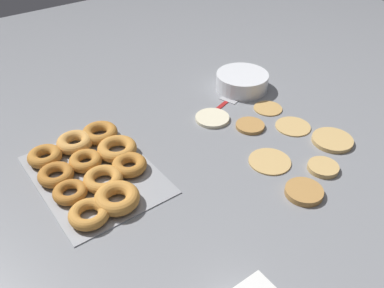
{
  "coord_description": "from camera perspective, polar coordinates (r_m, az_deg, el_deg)",
  "views": [
    {
      "loc": [
        0.61,
        -0.64,
        0.69
      ],
      "look_at": [
        -0.08,
        -0.12,
        0.04
      ],
      "focal_mm": 38.0,
      "sensor_mm": 36.0,
      "label": 1
    }
  ],
  "objects": [
    {
      "name": "pancake_4",
      "position": [
        1.26,
        2.87,
        3.64
      ],
      "size": [
        0.11,
        0.11,
        0.01
      ],
      "primitive_type": "cylinder",
      "color": "beige",
      "rests_on": "ground_plane"
    },
    {
      "name": "pancake_1",
      "position": [
        1.11,
        10.86,
        -2.32
      ],
      "size": [
        0.11,
        0.11,
        0.01
      ],
      "primitive_type": "cylinder",
      "color": "tan",
      "rests_on": "ground_plane"
    },
    {
      "name": "pancake_5",
      "position": [
        1.23,
        8.15,
        2.55
      ],
      "size": [
        0.09,
        0.09,
        0.01
      ],
      "primitive_type": "cylinder",
      "color": "#B27F42",
      "rests_on": "ground_plane"
    },
    {
      "name": "ground_plane",
      "position": [
        1.13,
        7.62,
        -1.46
      ],
      "size": [
        3.0,
        3.0,
        0.0
      ],
      "primitive_type": "plane",
      "color": "gray"
    },
    {
      "name": "batter_bowl",
      "position": [
        1.42,
        7.03,
        8.72
      ],
      "size": [
        0.18,
        0.18,
        0.06
      ],
      "color": "white",
      "rests_on": "ground_plane"
    },
    {
      "name": "donut_tray",
      "position": [
        1.08,
        -13.69,
        -3.25
      ],
      "size": [
        0.38,
        0.28,
        0.04
      ],
      "color": "#93969B",
      "rests_on": "ground_plane"
    },
    {
      "name": "pancake_7",
      "position": [
        1.03,
        15.44,
        -6.48
      ],
      "size": [
        0.09,
        0.09,
        0.02
      ],
      "primitive_type": "cylinder",
      "color": "#B27F42",
      "rests_on": "ground_plane"
    },
    {
      "name": "pancake_2",
      "position": [
        1.12,
        17.92,
        -3.14
      ],
      "size": [
        0.08,
        0.08,
        0.01
      ],
      "primitive_type": "cylinder",
      "color": "tan",
      "rests_on": "ground_plane"
    },
    {
      "name": "spatula",
      "position": [
        1.37,
        5.48,
        6.47
      ],
      "size": [
        0.11,
        0.24,
        0.01
      ],
      "rotation": [
        0.0,
        0.0,
        1.89
      ],
      "color": "maroon",
      "rests_on": "ground_plane"
    },
    {
      "name": "pancake_3",
      "position": [
        1.23,
        19.1,
        0.51
      ],
      "size": [
        0.12,
        0.12,
        0.01
      ],
      "primitive_type": "cylinder",
      "color": "tan",
      "rests_on": "ground_plane"
    },
    {
      "name": "pancake_0",
      "position": [
        1.26,
        13.99,
        2.48
      ],
      "size": [
        0.11,
        0.11,
        0.01
      ],
      "primitive_type": "cylinder",
      "color": "tan",
      "rests_on": "ground_plane"
    },
    {
      "name": "pancake_6",
      "position": [
        1.33,
        10.62,
        5.0
      ],
      "size": [
        0.09,
        0.09,
        0.01
      ],
      "primitive_type": "cylinder",
      "color": "tan",
      "rests_on": "ground_plane"
    }
  ]
}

